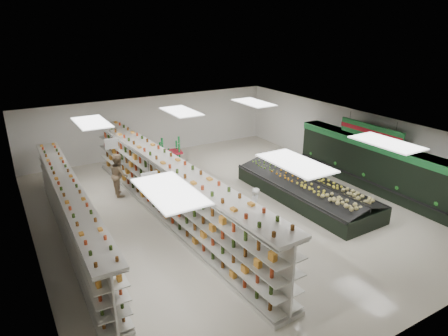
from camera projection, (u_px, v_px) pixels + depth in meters
floor at (226, 208)px, 16.04m from camera, size 16.00×16.00×0.00m
ceiling at (226, 131)px, 14.91m from camera, size 14.00×16.00×0.02m
wall_back at (152, 126)px, 21.92m from camera, size 14.00×0.02×3.20m
wall_front at (406, 280)px, 9.03m from camera, size 14.00×0.02×3.20m
wall_left at (29, 212)px, 12.15m from camera, size 0.02×16.00×3.20m
wall_right at (353, 143)px, 18.80m from camera, size 0.02×16.00×3.20m
produce_wall_case at (371, 162)px, 17.50m from camera, size 0.93×8.00×2.20m
aisle_sign_near at (149, 179)px, 11.65m from camera, size 0.52×0.06×0.75m
aisle_sign_far at (111, 144)px, 14.88m from camera, size 0.52×0.06×0.75m
hortifruti_banner at (371, 131)px, 16.87m from camera, size 0.12×3.20×0.95m
gondola_left at (72, 214)px, 13.63m from camera, size 1.03×11.07×1.92m
gondola_center at (169, 192)px, 14.87m from camera, size 1.70×13.53×2.34m
produce_island at (305, 189)px, 16.67m from camera, size 2.54×6.70×0.99m
soda_endcap at (170, 153)px, 20.16m from camera, size 1.30×1.00×1.50m
shopper_main at (254, 207)px, 14.32m from camera, size 0.67×0.62×1.54m
shopper_background at (119, 174)px, 16.94m from camera, size 0.62×0.93×1.84m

